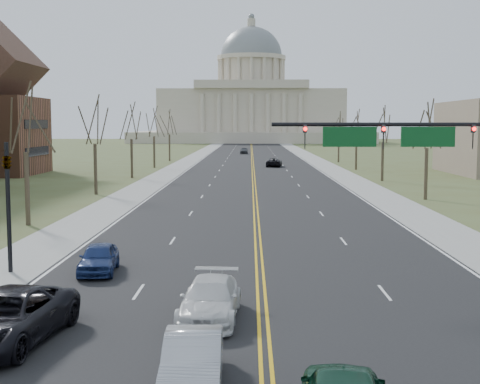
{
  "coord_description": "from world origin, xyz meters",
  "views": [
    {
      "loc": [
        -0.46,
        -16.57,
        6.8
      ],
      "look_at": [
        -1.03,
        20.91,
        3.0
      ],
      "focal_mm": 50.0,
      "sensor_mm": 36.0,
      "label": 1
    }
  ],
  "objects_px": {
    "car_sb_outer_lead": "(7,318)",
    "car_sb_outer_second": "(99,258)",
    "car_sb_inner_second": "(210,300)",
    "car_far_nb": "(274,162)",
    "signal_left": "(8,192)",
    "car_far_sb": "(244,151)",
    "signal_mast": "(426,148)",
    "car_sb_inner_lead": "(193,361)"
  },
  "relations": [
    {
      "from": "car_sb_outer_lead",
      "to": "car_sb_outer_second",
      "type": "height_order",
      "value": "car_sb_outer_lead"
    },
    {
      "from": "car_sb_inner_second",
      "to": "car_far_nb",
      "type": "relative_size",
      "value": 0.97
    },
    {
      "from": "car_sb_inner_second",
      "to": "car_sb_outer_second",
      "type": "xyz_separation_m",
      "value": [
        -5.56,
        7.3,
        -0.03
      ]
    },
    {
      "from": "car_sb_inner_second",
      "to": "car_far_nb",
      "type": "bearing_deg",
      "value": 89.44
    },
    {
      "from": "signal_left",
      "to": "car_sb_outer_second",
      "type": "relative_size",
      "value": 1.51
    },
    {
      "from": "car_sb_inner_second",
      "to": "car_far_sb",
      "type": "bearing_deg",
      "value": 93.01
    },
    {
      "from": "car_sb_outer_second",
      "to": "car_far_sb",
      "type": "height_order",
      "value": "car_far_sb"
    },
    {
      "from": "car_sb_outer_lead",
      "to": "car_sb_outer_second",
      "type": "bearing_deg",
      "value": 94.44
    },
    {
      "from": "car_far_nb",
      "to": "car_far_sb",
      "type": "bearing_deg",
      "value": -77.08
    },
    {
      "from": "signal_mast",
      "to": "car_sb_outer_second",
      "type": "relative_size",
      "value": 3.05
    },
    {
      "from": "signal_left",
      "to": "car_sb_inner_lead",
      "type": "xyz_separation_m",
      "value": [
        9.57,
        -13.4,
        -3.0
      ]
    },
    {
      "from": "signal_mast",
      "to": "car_far_nb",
      "type": "distance_m",
      "value": 77.83
    },
    {
      "from": "car_far_nb",
      "to": "signal_left",
      "type": "bearing_deg",
      "value": 85.62
    },
    {
      "from": "car_sb_inner_second",
      "to": "car_sb_outer_second",
      "type": "height_order",
      "value": "car_sb_inner_second"
    },
    {
      "from": "signal_left",
      "to": "car_far_sb",
      "type": "height_order",
      "value": "signal_left"
    },
    {
      "from": "signal_left",
      "to": "car_sb_inner_lead",
      "type": "height_order",
      "value": "signal_left"
    },
    {
      "from": "signal_mast",
      "to": "car_far_nb",
      "type": "xyz_separation_m",
      "value": [
        -4.03,
        77.56,
        -5.05
      ]
    },
    {
      "from": "signal_mast",
      "to": "car_sb_outer_lead",
      "type": "distance_m",
      "value": 19.05
    },
    {
      "from": "signal_left",
      "to": "car_sb_inner_second",
      "type": "height_order",
      "value": "signal_left"
    },
    {
      "from": "car_sb_inner_second",
      "to": "car_far_nb",
      "type": "distance_m",
      "value": 85.03
    },
    {
      "from": "car_far_nb",
      "to": "car_sb_outer_lead",
      "type": "bearing_deg",
      "value": 89.08
    },
    {
      "from": "signal_left",
      "to": "car_sb_outer_lead",
      "type": "height_order",
      "value": "signal_left"
    },
    {
      "from": "car_sb_inner_lead",
      "to": "car_sb_inner_second",
      "type": "relative_size",
      "value": 0.88
    },
    {
      "from": "signal_left",
      "to": "car_sb_outer_second",
      "type": "distance_m",
      "value": 5.09
    },
    {
      "from": "car_sb_inner_second",
      "to": "car_far_nb",
      "type": "xyz_separation_m",
      "value": [
        5.27,
        84.87,
        -0.01
      ]
    },
    {
      "from": "signal_left",
      "to": "car_sb_inner_second",
      "type": "relative_size",
      "value": 1.24
    },
    {
      "from": "car_far_sb",
      "to": "car_sb_outer_second",
      "type": "bearing_deg",
      "value": -92.94
    },
    {
      "from": "signal_mast",
      "to": "car_sb_inner_second",
      "type": "relative_size",
      "value": 2.5
    },
    {
      "from": "car_sb_inner_second",
      "to": "car_sb_inner_lead",
      "type": "bearing_deg",
      "value": -87.79
    },
    {
      "from": "car_sb_outer_lead",
      "to": "car_far_sb",
      "type": "distance_m",
      "value": 134.9
    },
    {
      "from": "car_sb_inner_lead",
      "to": "car_sb_outer_second",
      "type": "xyz_separation_m",
      "value": [
        -5.47,
        13.39,
        -0.03
      ]
    },
    {
      "from": "car_sb_outer_second",
      "to": "car_far_nb",
      "type": "bearing_deg",
      "value": 77.46
    },
    {
      "from": "car_sb_outer_lead",
      "to": "car_far_sb",
      "type": "relative_size",
      "value": 1.33
    },
    {
      "from": "car_sb_inner_lead",
      "to": "car_sb_inner_second",
      "type": "distance_m",
      "value": 6.09
    },
    {
      "from": "car_sb_inner_lead",
      "to": "car_sb_outer_lead",
      "type": "height_order",
      "value": "car_sb_outer_lead"
    },
    {
      "from": "car_far_nb",
      "to": "car_sb_outer_second",
      "type": "bearing_deg",
      "value": 88.57
    },
    {
      "from": "car_sb_inner_lead",
      "to": "car_sb_outer_lead",
      "type": "relative_size",
      "value": 0.72
    },
    {
      "from": "car_sb_inner_second",
      "to": "car_far_sb",
      "type": "height_order",
      "value": "car_far_sb"
    },
    {
      "from": "car_sb_inner_lead",
      "to": "car_sb_inner_second",
      "type": "xyz_separation_m",
      "value": [
        0.08,
        6.09,
        -0.0
      ]
    },
    {
      "from": "signal_left",
      "to": "car_far_sb",
      "type": "relative_size",
      "value": 1.35
    },
    {
      "from": "car_sb_inner_lead",
      "to": "car_sb_outer_lead",
      "type": "xyz_separation_m",
      "value": [
        -6.07,
        3.4,
        0.12
      ]
    },
    {
      "from": "signal_mast",
      "to": "car_sb_outer_second",
      "type": "xyz_separation_m",
      "value": [
        -14.85,
        -0.01,
        -5.07
      ]
    }
  ]
}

